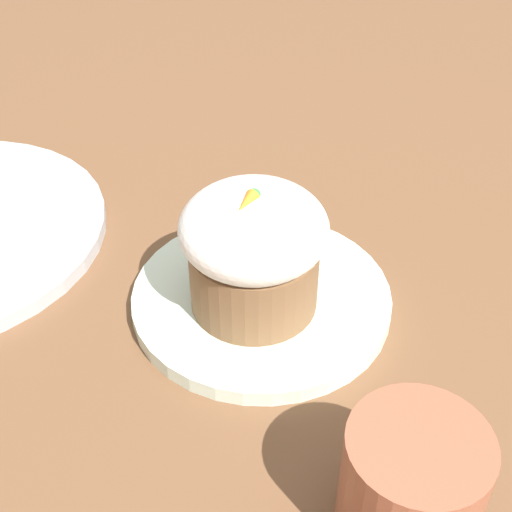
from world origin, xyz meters
The scene contains 5 objects.
ground_plane centered at (0.00, 0.00, 0.00)m, with size 4.00×4.00×0.00m, color brown.
dessert_plate centered at (0.00, 0.00, 0.01)m, with size 0.20×0.20×0.01m.
carrot_cake centered at (0.01, 0.00, 0.07)m, with size 0.11×0.11×0.10m.
spoon centered at (-0.02, 0.01, 0.02)m, with size 0.10×0.03×0.01m.
coffee_cup centered at (0.13, 0.16, 0.04)m, with size 0.11×0.08×0.08m.
Camera 1 is at (0.36, 0.20, 0.39)m, focal length 50.00 mm.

